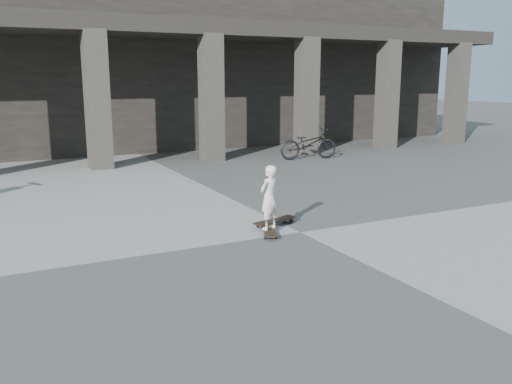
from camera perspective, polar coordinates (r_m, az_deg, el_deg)
name	(u,v)px	position (r m, az deg, el deg)	size (l,w,h in m)	color
ground	(300,232)	(9.55, 4.69, -4.26)	(90.00, 90.00, 0.00)	#494946
colonnade	(117,67)	(22.11, -14.45, 12.60)	(28.00, 8.82, 6.00)	black
longboard	(269,230)	(9.40, 1.37, -4.03)	(0.53, 0.89, 0.09)	black
skateboard_spare	(275,221)	(9.93, 2.04, -3.08)	(0.94, 0.46, 0.11)	black
child	(269,198)	(9.26, 1.38, -0.59)	(0.41, 0.27, 1.12)	silver
bicycle	(308,144)	(17.98, 5.53, 5.07)	(0.68, 1.94, 1.02)	black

